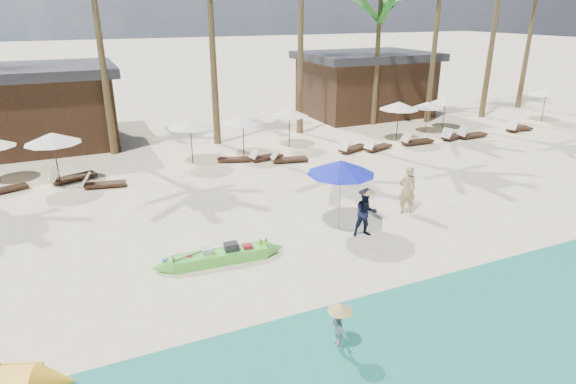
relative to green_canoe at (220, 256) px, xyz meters
name	(u,v)px	position (x,y,z in m)	size (l,w,h in m)	color
ground	(281,264)	(1.64, -0.83, -0.19)	(240.00, 240.00, 0.00)	#FDE6BB
wet_sand_strip	(376,372)	(1.64, -5.83, -0.19)	(240.00, 4.50, 0.01)	tan
green_canoe	(220,256)	(0.00, 0.00, 0.00)	(4.53, 0.79, 0.58)	#59DE43
tourist	(407,190)	(7.34, 0.78, 0.72)	(0.67, 0.44, 1.83)	tan
vendor_green	(366,214)	(4.93, -0.21, 0.60)	(0.77, 0.60, 1.59)	#121833
vendor_yellow	(340,327)	(1.24, -4.95, 0.45)	(0.60, 0.35, 0.93)	gray
blue_umbrella	(341,167)	(4.43, 0.63, 2.02)	(2.28, 2.28, 2.45)	#99999E
resort_parasol_4	(52,138)	(-4.33, 9.24, 1.91)	(2.26, 2.26, 2.33)	#3A2317
lounger_4_left	(3,189)	(-6.47, 9.25, -0.01)	(1.72, 1.02, 0.56)	#3A2317
lounger_4_right	(71,177)	(-3.89, 9.63, 0.02)	(2.00, 1.20, 0.65)	#3A2317
resort_parasol_5	(190,123)	(1.62, 10.05, 1.82)	(2.17, 2.17, 2.23)	#3A2317
lounger_5_left	(102,183)	(-2.72, 8.26, 0.00)	(1.81, 0.83, 0.59)	#3A2317
resort_parasol_6	(243,119)	(4.31, 10.20, 1.72)	(2.06, 2.06, 2.12)	#3A2317
lounger_6_left	(231,158)	(3.42, 9.52, 0.00)	(1.75, 1.04, 0.57)	#3A2317
lounger_6_right	(265,156)	(5.03, 9.11, 0.01)	(1.82, 0.83, 0.60)	#3A2317
resort_parasol_7	(289,112)	(7.20, 10.94, 1.71)	(2.05, 2.05, 2.11)	#3A2317
lounger_7_left	(287,158)	(5.91, 8.31, 0.01)	(1.89, 0.90, 0.62)	#3A2317
lounger_7_right	(352,148)	(9.80, 8.64, 0.02)	(1.98, 1.18, 0.64)	#3A2317
resort_parasol_8	(399,106)	(13.29, 9.51, 1.84)	(2.19, 2.19, 2.25)	#3A2317
lounger_8_left	(377,147)	(11.16, 8.31, 0.01)	(1.88, 1.09, 0.61)	#3A2317
resort_parasol_9	(428,105)	(16.15, 10.47, 1.49)	(1.82, 1.82, 1.87)	#3A2317
lounger_9_left	(416,141)	(13.81, 8.42, 0.03)	(1.93, 0.60, 0.65)	#3A2317
lounger_9_right	(453,136)	(16.50, 8.47, 0.03)	(2.02, 1.12, 0.66)	#3A2317
resort_parasol_10	(446,100)	(17.84, 10.88, 1.60)	(1.93, 1.93, 1.99)	#3A2317
lounger_10_left	(471,134)	(17.66, 8.26, 0.03)	(1.98, 0.71, 0.66)	#3A2317
lounger_10_right	(516,128)	(21.49, 8.46, 0.03)	(2.01, 1.20, 0.65)	#3A2317
resort_parasol_11	(547,91)	(25.33, 9.78, 1.81)	(2.16, 2.16, 2.23)	#3A2317
lounger_11_left	(518,128)	(21.59, 8.39, 0.00)	(1.76, 0.70, 0.58)	#3A2317
palm_6	(380,9)	(14.47, 13.69, 6.86)	(2.08, 2.08, 8.51)	brown
pavilion_west	(11,108)	(-6.36, 16.67, 2.00)	(10.80, 6.60, 4.30)	#3A2317
pavilion_east	(365,83)	(15.64, 16.67, 2.00)	(8.80, 6.60, 4.30)	#3A2317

